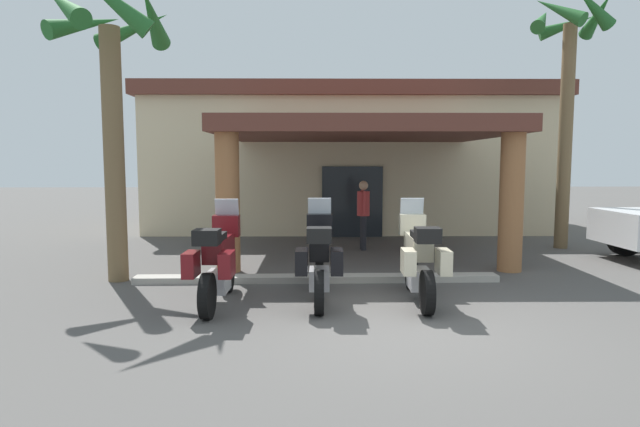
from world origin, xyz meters
TOP-DOWN VIEW (x-y plane):
  - ground_plane at (0.00, 0.00)m, footprint 80.00×80.00m
  - motel_building at (0.05, 11.13)m, footprint 13.26×11.48m
  - motorcycle_maroon at (-2.79, 1.04)m, footprint 0.72×2.21m
  - motorcycle_black at (-1.20, 1.21)m, footprint 0.71×2.21m
  - motorcycle_cream at (0.39, 1.15)m, footprint 0.72×2.21m
  - pedestrian at (0.07, 6.16)m, footprint 0.32×0.53m
  - palm_tree_roadside at (-4.94, 2.80)m, footprint 2.25×2.42m
  - palm_tree_near_portico at (5.25, 6.27)m, footprint 2.00×2.09m
  - curb_strip at (-1.20, 2.59)m, footprint 6.78×0.36m

SIDE VIEW (x-z plane):
  - ground_plane at x=0.00m, z-range 0.00..0.00m
  - curb_strip at x=-1.20m, z-range 0.00..0.12m
  - motorcycle_maroon at x=-2.79m, z-range -0.11..1.50m
  - motorcycle_black at x=-1.20m, z-range -0.11..1.50m
  - motorcycle_cream at x=0.39m, z-range -0.11..1.50m
  - pedestrian at x=0.07m, z-range 0.14..1.90m
  - motel_building at x=0.05m, z-range 0.04..4.67m
  - palm_tree_roadside at x=-4.94m, z-range 1.10..6.65m
  - palm_tree_near_portico at x=5.25m, z-range 1.35..7.82m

